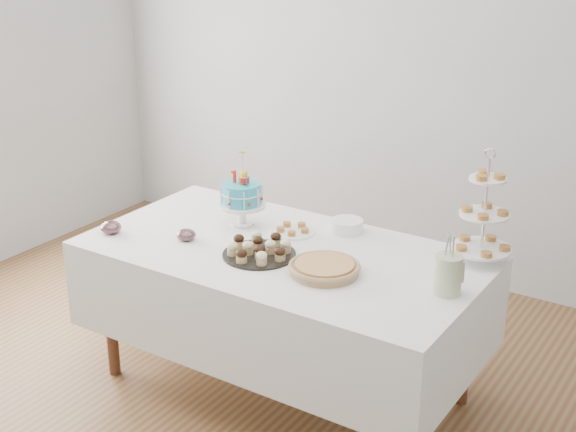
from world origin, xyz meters
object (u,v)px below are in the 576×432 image
Objects in this scene: pastry_plate at (293,230)px; jam_bowl_a at (111,228)px; birthday_cake at (242,206)px; tiered_stand at (484,215)px; cupcake_tray at (259,248)px; plate_stack at (347,226)px; pie at (324,268)px; jam_bowl_b at (186,235)px; utensil_pitcher at (448,273)px; table at (282,292)px.

pastry_plate is 2.09× the size of jam_bowl_a.
tiered_stand is (1.19, 0.24, 0.12)m from birthday_cake.
tiered_stand is 1.83m from jam_bowl_a.
tiered_stand is 5.09× the size of jam_bowl_a.
cupcake_tray is 1.05m from tiered_stand.
birthday_cake is at bearing -168.90° from pastry_plate.
tiered_stand reaches higher than plate_stack.
pie is 1.16m from jam_bowl_a.
plate_stack is (-0.16, 0.49, 0.00)m from pie.
jam_bowl_b is (-0.11, -0.31, -0.08)m from birthday_cake.
pastry_plate is 0.94m from utensil_pitcher.
pie is (0.36, -0.00, -0.01)m from cupcake_tray.
table is at bearing -70.75° from pastry_plate.
pie is 1.46× the size of pastry_plate.
jam_bowl_b is (-0.39, -0.37, 0.01)m from pastry_plate.
jam_bowl_b reaches higher than pastry_plate.
jam_bowl_b reaches higher than table.
jam_bowl_b is at bearing 167.41° from utensil_pitcher.
cupcake_tray is 1.07× the size of pie.
pie is (0.66, -0.28, -0.08)m from birthday_cake.
birthday_cake reaches higher than pie.
utensil_pitcher is (0.89, 0.11, 0.06)m from cupcake_tray.
utensil_pitcher is (0.69, -0.37, 0.06)m from plate_stack.
jam_bowl_b is at bearing -107.85° from birthday_cake.
tiered_stand is at bearing 70.68° from utensil_pitcher.
pastry_plate is 0.84× the size of utensil_pitcher.
birthday_cake is 1.20m from utensil_pitcher.
jam_bowl_b is at bearing -136.73° from pastry_plate.
utensil_pitcher reaches higher than table.
jam_bowl_a reaches higher than jam_bowl_b.
table is 7.22× the size of utensil_pitcher.
pie is at bearing -0.58° from cupcake_tray.
utensil_pitcher reaches higher than cupcake_tray.
cupcake_tray is at bearing 5.63° from jam_bowl_b.
birthday_cake is at bearing 70.08° from jam_bowl_b.
tiered_stand is at bearing 22.41° from jam_bowl_a.
pastry_plate is 0.92m from jam_bowl_a.
cupcake_tray reaches higher than pastry_plate.
birthday_cake is 4.03× the size of jam_bowl_b.
tiered_stand reaches higher than cupcake_tray.
tiered_stand is 1.43m from jam_bowl_b.
table is 5.51× the size of cupcake_tray.
jam_bowl_a is at bearing -160.78° from table.
table is at bearing -111.72° from plate_stack.
table is 8.62× the size of pastry_plate.
tiered_stand is at bearing 44.16° from pie.
pie is 3.05× the size of jam_bowl_a.
plate_stack is (0.15, 0.37, 0.26)m from table.
plate_stack is at bearing 107.71° from pie.
pastry_plate is at bearing 109.25° from table.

